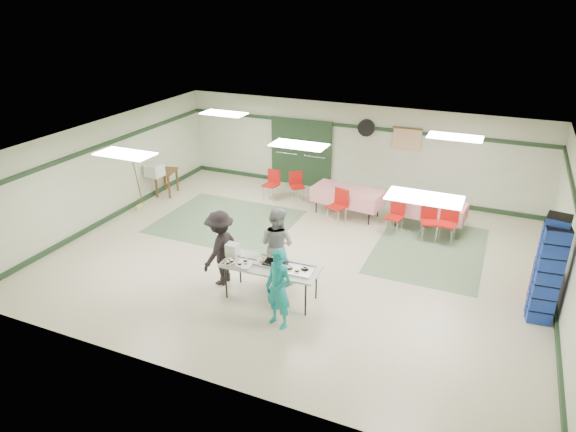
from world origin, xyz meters
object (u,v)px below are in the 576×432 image
at_px(chair_loose_b, 272,181).
at_px(office_printer, 154,170).
at_px(crate_stack_red, 541,282).
at_px(volunteer_teal, 279,289).
at_px(crate_stack_blue_b, 547,274).
at_px(chair_a, 429,218).
at_px(chair_c, 448,219).
at_px(serving_table, 271,267).
at_px(volunteer_grey, 277,245).
at_px(volunteer_dark, 220,248).
at_px(dining_table_b, 347,195).
at_px(chair_b, 396,213).
at_px(dining_table_a, 429,208).
at_px(printer_table, 166,175).
at_px(broom, 138,183).
at_px(chair_d, 339,202).
at_px(chair_loose_a, 296,183).
at_px(crate_stack_blue_a, 548,268).

xyz_separation_m(chair_loose_b, office_printer, (-3.08, -1.47, 0.39)).
relative_size(crate_stack_red, office_printer, 2.04).
relative_size(volunteer_teal, crate_stack_blue_b, 0.80).
relative_size(chair_a, crate_stack_red, 0.94).
bearing_deg(chair_c, serving_table, -120.33).
bearing_deg(volunteer_grey, chair_loose_b, -52.35).
distance_m(volunteer_teal, volunteer_dark, 1.96).
bearing_deg(dining_table_b, chair_b, -13.51).
bearing_deg(chair_b, volunteer_teal, -92.56).
relative_size(volunteer_teal, chair_c, 1.65).
xyz_separation_m(dining_table_a, printer_table, (-7.69, -0.68, 0.05)).
bearing_deg(dining_table_a, dining_table_b, -174.80).
xyz_separation_m(printer_table, broom, (-0.08, -1.19, 0.14)).
height_order(volunteer_grey, chair_a, volunteer_grey).
relative_size(volunteer_grey, chair_b, 1.97).
distance_m(crate_stack_red, printer_table, 10.49).
xyz_separation_m(volunteer_teal, crate_stack_red, (4.44, 2.71, -0.31)).
distance_m(chair_d, chair_loose_b, 2.50).
distance_m(chair_a, chair_c, 0.45).
bearing_deg(chair_loose_b, dining_table_a, 2.49).
relative_size(serving_table, chair_loose_a, 2.32).
relative_size(chair_c, office_printer, 2.05).
xyz_separation_m(crate_stack_blue_a, crate_stack_red, (0.00, 0.49, -0.58)).
relative_size(chair_a, chair_d, 0.95).
relative_size(chair_a, chair_c, 0.94).
distance_m(crate_stack_blue_b, printer_table, 10.63).
bearing_deg(chair_loose_a, serving_table, -110.63).
distance_m(volunteer_teal, chair_b, 4.95).
bearing_deg(chair_c, volunteer_grey, -127.61).
bearing_deg(office_printer, crate_stack_red, -2.37).
bearing_deg(volunteer_dark, chair_b, 146.99).
height_order(volunteer_grey, broom, volunteer_grey).
relative_size(chair_b, chair_loose_b, 0.97).
bearing_deg(volunteer_dark, crate_stack_red, 109.19).
relative_size(chair_a, chair_b, 1.04).
bearing_deg(crate_stack_blue_a, volunteer_teal, -153.39).
bearing_deg(crate_stack_blue_a, crate_stack_blue_b, -90.00).
height_order(dining_table_b, chair_c, chair_c).
height_order(crate_stack_red, broom, broom).
height_order(chair_c, chair_d, chair_c).
bearing_deg(dining_table_a, chair_b, -136.95).
xyz_separation_m(dining_table_a, office_printer, (-7.69, -1.19, 0.36)).
distance_m(crate_stack_blue_a, printer_table, 10.61).
bearing_deg(chair_c, chair_loose_a, 172.04).
bearing_deg(chair_a, dining_table_a, 82.66).
bearing_deg(chair_d, dining_table_b, 101.79).
height_order(chair_c, printer_table, chair_c).
relative_size(serving_table, chair_d, 2.14).
distance_m(chair_loose_a, broom, 4.52).
height_order(dining_table_b, chair_a, chair_a).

